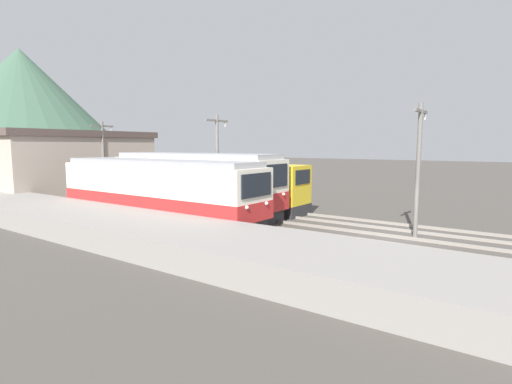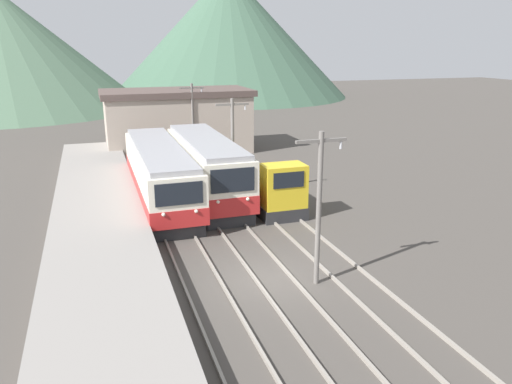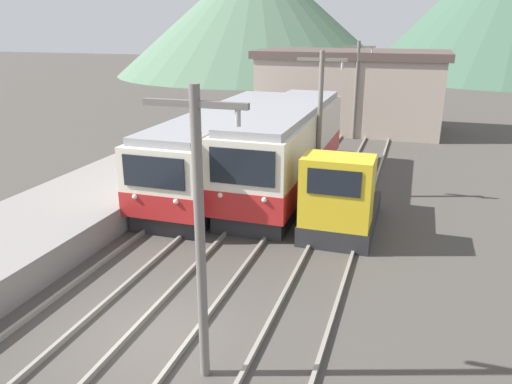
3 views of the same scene
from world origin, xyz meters
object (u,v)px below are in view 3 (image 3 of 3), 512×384
object	(u,v)px
shunting_locomotive	(342,197)
catenary_mast_near	(200,228)
commuter_train_left	(227,150)
catenary_mast_mid	(320,119)
catenary_mast_far	(356,86)
commuter_train_center	(286,152)

from	to	relation	value
shunting_locomotive	catenary_mast_near	distance (m)	9.16
commuter_train_left	catenary_mast_near	xyz separation A→B (m)	(4.31, -12.59, 1.73)
shunting_locomotive	catenary_mast_mid	size ratio (longest dim) A/B	0.78
catenary_mast_mid	catenary_mast_far	distance (m)	11.94
catenary_mast_near	catenary_mast_mid	distance (m)	11.94
commuter_train_left	catenary_mast_far	distance (m)	12.21
commuter_train_center	commuter_train_left	bearing A→B (deg)	177.83
commuter_train_left	commuter_train_center	xyz separation A→B (m)	(2.80, -0.11, 0.13)
commuter_train_left	shunting_locomotive	distance (m)	6.94
shunting_locomotive	catenary_mast_far	xyz separation A→B (m)	(-1.49, 15.09, 2.12)
catenary_mast_far	commuter_train_center	bearing A→B (deg)	-97.54
catenary_mast_near	catenary_mast_far	distance (m)	23.88
catenary_mast_near	catenary_mast_far	world-z (taller)	same
catenary_mast_near	catenary_mast_mid	size ratio (longest dim) A/B	1.00
commuter_train_center	catenary_mast_far	xyz separation A→B (m)	(1.51, 11.40, 1.61)
commuter_train_center	catenary_mast_near	bearing A→B (deg)	-83.11
commuter_train_center	shunting_locomotive	world-z (taller)	commuter_train_center
commuter_train_center	catenary_mast_far	bearing A→B (deg)	82.46
commuter_train_left	shunting_locomotive	bearing A→B (deg)	-33.21
shunting_locomotive	commuter_train_left	bearing A→B (deg)	146.79
catenary_mast_far	catenary_mast_mid	bearing A→B (deg)	-90.00
commuter_train_center	catenary_mast_mid	bearing A→B (deg)	-19.63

